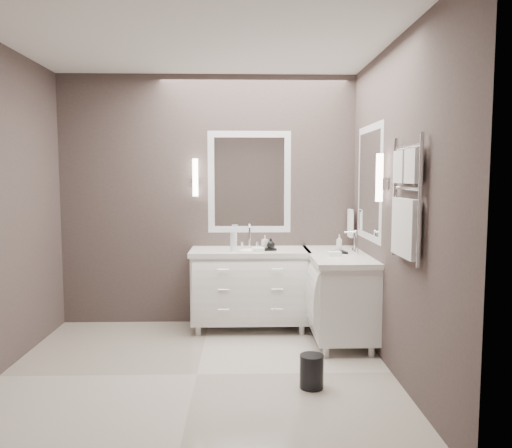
{
  "coord_description": "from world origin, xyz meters",
  "views": [
    {
      "loc": [
        0.38,
        -3.95,
        1.6
      ],
      "look_at": [
        0.5,
        0.7,
        1.17
      ],
      "focal_mm": 35.0,
      "sensor_mm": 36.0,
      "label": 1
    }
  ],
  "objects_px": {
    "vanity_right": "(338,290)",
    "vanity_back": "(250,284)",
    "towel_ladder": "(406,207)",
    "waste_bin": "(312,371)"
  },
  "relations": [
    {
      "from": "vanity_back",
      "to": "vanity_right",
      "type": "distance_m",
      "value": 0.93
    },
    {
      "from": "waste_bin",
      "to": "vanity_right",
      "type": "bearing_deg",
      "value": 70.2
    },
    {
      "from": "vanity_back",
      "to": "vanity_right",
      "type": "relative_size",
      "value": 1.0
    },
    {
      "from": "vanity_right",
      "to": "waste_bin",
      "type": "distance_m",
      "value": 1.3
    },
    {
      "from": "towel_ladder",
      "to": "vanity_back",
      "type": "bearing_deg",
      "value": 124.1
    },
    {
      "from": "vanity_right",
      "to": "vanity_back",
      "type": "bearing_deg",
      "value": 159.62
    },
    {
      "from": "vanity_right",
      "to": "towel_ladder",
      "type": "bearing_deg",
      "value": -80.16
    },
    {
      "from": "vanity_right",
      "to": "waste_bin",
      "type": "bearing_deg",
      "value": -109.8
    },
    {
      "from": "vanity_back",
      "to": "waste_bin",
      "type": "distance_m",
      "value": 1.61
    },
    {
      "from": "towel_ladder",
      "to": "waste_bin",
      "type": "distance_m",
      "value": 1.43
    }
  ]
}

